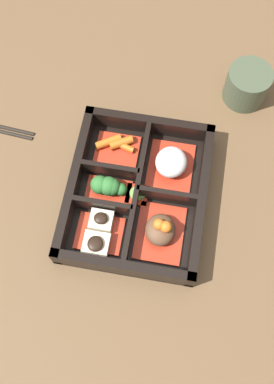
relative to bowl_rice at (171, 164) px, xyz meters
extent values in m
plane|color=brown|center=(0.06, -0.05, -0.03)|extent=(3.00, 3.00, 0.00)
cube|color=black|center=(0.06, -0.05, -0.02)|extent=(0.26, 0.22, 0.01)
cube|color=black|center=(0.06, -0.15, 0.00)|extent=(0.26, 0.01, 0.05)
cube|color=black|center=(0.06, 0.06, 0.00)|extent=(0.26, 0.01, 0.05)
cube|color=black|center=(-0.07, -0.05, 0.00)|extent=(0.01, 0.22, 0.05)
cube|color=black|center=(0.18, -0.05, 0.00)|extent=(0.01, 0.22, 0.05)
cube|color=black|center=(0.06, -0.05, 0.00)|extent=(0.24, 0.01, 0.05)
cube|color=black|center=(0.03, -0.10, 0.00)|extent=(0.01, 0.10, 0.05)
cube|color=black|center=(0.09, -0.10, 0.00)|extent=(0.01, 0.10, 0.05)
cube|color=black|center=(0.06, 0.00, 0.00)|extent=(0.01, 0.10, 0.05)
cube|color=#B22D19|center=(0.00, 0.00, -0.02)|extent=(0.10, 0.08, 0.01)
ellipsoid|color=silver|center=(0.00, 0.00, 0.01)|extent=(0.06, 0.05, 0.04)
cube|color=#B22D19|center=(0.12, 0.00, -0.02)|extent=(0.10, 0.08, 0.01)
ellipsoid|color=brown|center=(0.12, 0.00, 0.00)|extent=(0.05, 0.05, 0.03)
sphere|color=#D1661E|center=(0.12, 0.01, 0.02)|extent=(0.02, 0.02, 0.02)
sphere|color=#D1661E|center=(0.11, 0.00, 0.02)|extent=(0.02, 0.02, 0.02)
cube|color=#B22D19|center=(-0.01, -0.09, -0.02)|extent=(0.07, 0.07, 0.01)
cylinder|color=#D1661E|center=(-0.02, -0.08, -0.01)|extent=(0.02, 0.04, 0.01)
cylinder|color=#D1661E|center=(-0.03, -0.11, -0.01)|extent=(0.04, 0.05, 0.01)
cylinder|color=#D1661E|center=(-0.03, -0.09, -0.01)|extent=(0.03, 0.04, 0.01)
cube|color=#B22D19|center=(0.06, -0.09, -0.02)|extent=(0.04, 0.07, 0.01)
sphere|color=#2D6B2D|center=(0.06, -0.09, 0.00)|extent=(0.03, 0.03, 0.03)
sphere|color=#2D6B2D|center=(0.06, -0.07, 0.00)|extent=(0.02, 0.02, 0.02)
sphere|color=#2D6B2D|center=(0.06, -0.09, 0.00)|extent=(0.03, 0.03, 0.03)
sphere|color=#2D6B2D|center=(0.06, -0.11, 0.00)|extent=(0.03, 0.03, 0.03)
sphere|color=#2D6B2D|center=(0.06, -0.09, 0.00)|extent=(0.03, 0.03, 0.03)
cube|color=#B22D19|center=(0.13, -0.09, -0.02)|extent=(0.06, 0.07, 0.01)
cube|color=beige|center=(0.12, -0.09, -0.01)|extent=(0.03, 0.04, 0.02)
ellipsoid|color=black|center=(0.12, -0.09, 0.01)|extent=(0.02, 0.02, 0.01)
cube|color=beige|center=(0.16, -0.09, -0.01)|extent=(0.04, 0.04, 0.02)
ellipsoid|color=black|center=(0.16, -0.09, 0.01)|extent=(0.03, 0.02, 0.01)
cube|color=#B22D19|center=(0.06, -0.05, -0.02)|extent=(0.04, 0.04, 0.01)
cylinder|color=#75A84C|center=(0.06, -0.05, -0.01)|extent=(0.02, 0.02, 0.01)
cylinder|color=#75A84C|center=(0.06, -0.05, -0.01)|extent=(0.02, 0.02, 0.01)
cylinder|color=#75A84C|center=(0.06, -0.04, -0.01)|extent=(0.02, 0.02, 0.01)
cylinder|color=#424C38|center=(-0.17, 0.11, 0.00)|extent=(0.08, 0.08, 0.07)
cylinder|color=#597A38|center=(-0.17, 0.11, 0.03)|extent=(0.06, 0.06, 0.01)
camera|label=1|loc=(0.32, 0.00, 0.67)|focal=42.00mm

